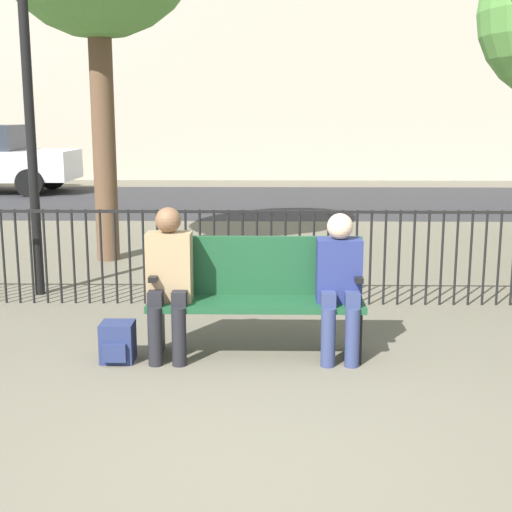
{
  "coord_description": "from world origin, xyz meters",
  "views": [
    {
      "loc": [
        0.1,
        -3.52,
        1.86
      ],
      "look_at": [
        0.0,
        1.81,
        0.8
      ],
      "focal_mm": 50.0,
      "sensor_mm": 36.0,
      "label": 1
    }
  ],
  "objects_px": {
    "seated_person_0": "(169,276)",
    "backpack": "(118,342)",
    "park_bench": "(256,293)",
    "lamp_post": "(26,59)",
    "seated_person_1": "(339,279)"
  },
  "relations": [
    {
      "from": "seated_person_0",
      "to": "backpack",
      "type": "distance_m",
      "value": 0.65
    },
    {
      "from": "park_bench",
      "to": "seated_person_1",
      "type": "height_order",
      "value": "seated_person_1"
    },
    {
      "from": "seated_person_1",
      "to": "backpack",
      "type": "height_order",
      "value": "seated_person_1"
    },
    {
      "from": "seated_person_1",
      "to": "lamp_post",
      "type": "xyz_separation_m",
      "value": [
        -2.95,
        1.98,
        1.76
      ]
    },
    {
      "from": "seated_person_0",
      "to": "park_bench",
      "type": "bearing_deg",
      "value": 11.05
    },
    {
      "from": "park_bench",
      "to": "seated_person_1",
      "type": "distance_m",
      "value": 0.66
    },
    {
      "from": "seated_person_0",
      "to": "backpack",
      "type": "xyz_separation_m",
      "value": [
        -0.39,
        -0.09,
        -0.5
      ]
    },
    {
      "from": "park_bench",
      "to": "backpack",
      "type": "distance_m",
      "value": 1.13
    },
    {
      "from": "seated_person_0",
      "to": "seated_person_1",
      "type": "relative_size",
      "value": 1.04
    },
    {
      "from": "park_bench",
      "to": "backpack",
      "type": "bearing_deg",
      "value": -168.13
    },
    {
      "from": "park_bench",
      "to": "seated_person_0",
      "type": "bearing_deg",
      "value": -168.95
    },
    {
      "from": "seated_person_0",
      "to": "backpack",
      "type": "relative_size",
      "value": 3.83
    },
    {
      "from": "park_bench",
      "to": "seated_person_0",
      "type": "relative_size",
      "value": 1.41
    },
    {
      "from": "lamp_post",
      "to": "seated_person_0",
      "type": "bearing_deg",
      "value": -50.11
    },
    {
      "from": "park_bench",
      "to": "lamp_post",
      "type": "bearing_deg",
      "value": 141.45
    }
  ]
}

